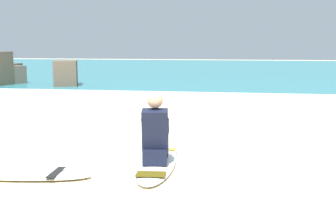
% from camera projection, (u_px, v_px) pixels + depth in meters
% --- Properties ---
extents(ground_plane, '(80.00, 80.00, 0.00)m').
position_uv_depth(ground_plane, '(146.00, 170.00, 5.82)').
color(ground_plane, beige).
extents(sea, '(80.00, 28.00, 0.10)m').
position_uv_depth(sea, '(221.00, 70.00, 27.03)').
color(sea, teal).
rests_on(sea, ground).
extents(breaking_foam, '(80.00, 0.90, 0.11)m').
position_uv_depth(breaking_foam, '(201.00, 95.00, 13.68)').
color(breaking_foam, white).
rests_on(breaking_foam, ground).
extents(surfboard_main, '(0.70, 2.19, 0.08)m').
position_uv_depth(surfboard_main, '(157.00, 162.00, 6.08)').
color(surfboard_main, white).
rests_on(surfboard_main, ground).
extents(surfer_seated, '(0.44, 0.74, 0.95)m').
position_uv_depth(surfer_seated, '(155.00, 135.00, 5.92)').
color(surfer_seated, black).
rests_on(surfer_seated, surfboard_main).
extents(surfboard_spare_near, '(2.06, 0.65, 0.08)m').
position_uv_depth(surfboard_spare_near, '(12.00, 174.00, 5.53)').
color(surfboard_spare_near, '#EFE5C6').
rests_on(surfboard_spare_near, ground).
extents(rock_outcrop_distant, '(4.51, 2.64, 1.35)m').
position_uv_depth(rock_outcrop_distant, '(7.00, 73.00, 16.85)').
color(rock_outcrop_distant, brown).
rests_on(rock_outcrop_distant, ground).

